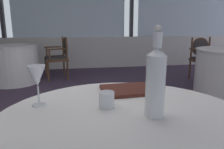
{
  "coord_description": "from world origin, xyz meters",
  "views": [
    {
      "loc": [
        0.09,
        -1.94,
        1.13
      ],
      "look_at": [
        0.26,
        -0.96,
        0.9
      ],
      "focal_mm": 33.76,
      "sensor_mm": 36.0,
      "label": 1
    }
  ],
  "objects_px": {
    "water_bottle": "(156,81)",
    "menu_book": "(130,90)",
    "wine_glass": "(37,77)",
    "water_tumbler": "(107,100)",
    "dining_chair_1_0": "(60,54)",
    "dining_chair_0_1": "(203,55)"
  },
  "relations": [
    {
      "from": "wine_glass",
      "to": "water_tumbler",
      "type": "bearing_deg",
      "value": -14.36
    },
    {
      "from": "wine_glass",
      "to": "dining_chair_0_1",
      "type": "relative_size",
      "value": 0.21
    },
    {
      "from": "menu_book",
      "to": "dining_chair_1_0",
      "type": "xyz_separation_m",
      "value": [
        -0.63,
        3.57,
        -0.24
      ]
    },
    {
      "from": "wine_glass",
      "to": "water_tumbler",
      "type": "height_order",
      "value": "wine_glass"
    },
    {
      "from": "water_tumbler",
      "to": "dining_chair_1_0",
      "type": "relative_size",
      "value": 0.08
    },
    {
      "from": "menu_book",
      "to": "dining_chair_0_1",
      "type": "height_order",
      "value": "dining_chair_0_1"
    },
    {
      "from": "water_bottle",
      "to": "dining_chair_1_0",
      "type": "relative_size",
      "value": 0.41
    },
    {
      "from": "wine_glass",
      "to": "menu_book",
      "type": "height_order",
      "value": "wine_glass"
    },
    {
      "from": "water_tumbler",
      "to": "dining_chair_1_0",
      "type": "bearing_deg",
      "value": 97.02
    },
    {
      "from": "dining_chair_1_0",
      "to": "water_bottle",
      "type": "bearing_deg",
      "value": 86.18
    },
    {
      "from": "water_tumbler",
      "to": "dining_chair_0_1",
      "type": "distance_m",
      "value": 4.06
    },
    {
      "from": "menu_book",
      "to": "dining_chair_1_0",
      "type": "height_order",
      "value": "dining_chair_1_0"
    },
    {
      "from": "wine_glass",
      "to": "water_tumbler",
      "type": "distance_m",
      "value": 0.34
    },
    {
      "from": "water_tumbler",
      "to": "menu_book",
      "type": "distance_m",
      "value": 0.28
    },
    {
      "from": "water_bottle",
      "to": "water_tumbler",
      "type": "distance_m",
      "value": 0.25
    },
    {
      "from": "water_bottle",
      "to": "wine_glass",
      "type": "relative_size",
      "value": 1.93
    },
    {
      "from": "water_bottle",
      "to": "dining_chair_0_1",
      "type": "height_order",
      "value": "water_bottle"
    },
    {
      "from": "wine_glass",
      "to": "water_tumbler",
      "type": "xyz_separation_m",
      "value": [
        0.31,
        -0.08,
        -0.1
      ]
    },
    {
      "from": "water_bottle",
      "to": "water_tumbler",
      "type": "height_order",
      "value": "water_bottle"
    },
    {
      "from": "water_bottle",
      "to": "menu_book",
      "type": "distance_m",
      "value": 0.37
    },
    {
      "from": "menu_book",
      "to": "wine_glass",
      "type": "bearing_deg",
      "value": -167.22
    },
    {
      "from": "water_tumbler",
      "to": "dining_chair_1_0",
      "type": "xyz_separation_m",
      "value": [
        -0.47,
        3.79,
        -0.27
      ]
    }
  ]
}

